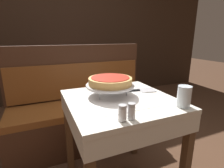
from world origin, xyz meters
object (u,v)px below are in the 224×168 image
at_px(water_glass_near, 184,96).
at_px(pepper_shaker, 131,111).
at_px(dining_table_rear, 75,69).
at_px(booth_bench, 83,115).
at_px(pizza_pan_stand, 110,86).
at_px(salt_shaker, 122,113).
at_px(deep_dish_pizza, 110,81).
at_px(dining_table_front, 120,112).
at_px(pizza_server, 140,90).
at_px(condiment_caddy, 83,60).
at_px(napkin_holder, 110,81).

relative_size(water_glass_near, pepper_shaker, 1.51).
distance_m(dining_table_rear, booth_bench, 1.02).
bearing_deg(pizza_pan_stand, salt_shaker, -104.05).
height_order(pizza_pan_stand, deep_dish_pizza, deep_dish_pizza).
bearing_deg(pepper_shaker, deep_dish_pizza, 83.33).
height_order(dining_table_rear, pizza_pan_stand, pizza_pan_stand).
height_order(dining_table_front, pizza_pan_stand, pizza_pan_stand).
xyz_separation_m(dining_table_front, pizza_pan_stand, (-0.04, 0.09, 0.17)).
xyz_separation_m(booth_bench, deep_dish_pizza, (0.05, -0.63, 0.52)).
xyz_separation_m(dining_table_rear, pepper_shaker, (-0.13, -1.96, 0.13)).
distance_m(pizza_server, pepper_shaker, 0.48).
bearing_deg(condiment_caddy, salt_shaker, -98.63).
xyz_separation_m(dining_table_front, deep_dish_pizza, (-0.04, 0.09, 0.20)).
bearing_deg(dining_table_rear, pepper_shaker, -93.71).
distance_m(dining_table_rear, condiment_caddy, 0.18).
xyz_separation_m(pizza_pan_stand, water_glass_near, (0.31, -0.36, -0.01)).
bearing_deg(deep_dish_pizza, pepper_shaker, -96.67).
xyz_separation_m(dining_table_rear, deep_dish_pizza, (-0.08, -1.58, 0.19)).
bearing_deg(water_glass_near, pepper_shaker, -177.22).
height_order(pizza_server, water_glass_near, water_glass_near).
bearing_deg(pizza_pan_stand, water_glass_near, -48.74).
bearing_deg(salt_shaker, condiment_caddy, 81.37).
height_order(dining_table_rear, booth_bench, booth_bench).
bearing_deg(booth_bench, salt_shaker, -92.25).
distance_m(pizza_server, condiment_caddy, 1.56).
bearing_deg(pizza_pan_stand, condiment_caddy, 82.70).
bearing_deg(deep_dish_pizza, salt_shaker, -104.05).
height_order(pizza_server, salt_shaker, salt_shaker).
bearing_deg(dining_table_front, pizza_pan_stand, 114.06).
bearing_deg(dining_table_rear, booth_bench, -98.22).
relative_size(booth_bench, pepper_shaker, 17.92).
height_order(pizza_pan_stand, condiment_caddy, condiment_caddy).
bearing_deg(napkin_holder, condiment_caddy, 85.12).
height_order(dining_table_rear, pepper_shaker, pepper_shaker).
bearing_deg(booth_bench, napkin_holder, -71.38).
relative_size(deep_dish_pizza, salt_shaker, 3.67).
distance_m(dining_table_front, condiment_caddy, 1.66).
relative_size(deep_dish_pizza, water_glass_near, 2.41).
height_order(pepper_shaker, condiment_caddy, condiment_caddy).
relative_size(booth_bench, deep_dish_pizza, 4.93).
bearing_deg(dining_table_rear, pizza_server, -84.26).
xyz_separation_m(dining_table_rear, salt_shaker, (-0.18, -1.96, 0.13)).
xyz_separation_m(dining_table_rear, pizza_server, (0.16, -1.58, 0.09)).
height_order(deep_dish_pizza, pizza_server, deep_dish_pizza).
relative_size(booth_bench, condiment_caddy, 8.53).
height_order(dining_table_rear, condiment_caddy, condiment_caddy).
relative_size(pizza_server, water_glass_near, 2.23).
bearing_deg(salt_shaker, dining_table_front, 65.43).
relative_size(water_glass_near, napkin_holder, 1.24).
relative_size(pizza_pan_stand, deep_dish_pizza, 1.13).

